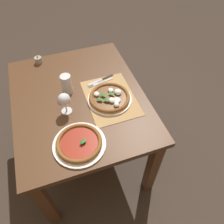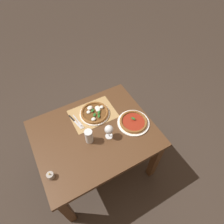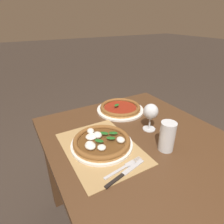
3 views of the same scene
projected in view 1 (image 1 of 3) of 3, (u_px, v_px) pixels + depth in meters
The scene contains 10 objects.
ground_plane at pixel (88, 150), 2.09m from camera, with size 24.00×24.00×0.00m, color #382D26.
dining_table at pixel (80, 108), 1.61m from camera, with size 1.11×0.90×0.74m.
paper_placemat at pixel (110, 98), 1.51m from camera, with size 0.44×0.33×0.00m, color #A88451.
pizza_near at pixel (110, 98), 1.48m from camera, with size 0.30×0.30×0.05m.
pizza_far at pixel (79, 143), 1.26m from camera, with size 0.31×0.31×0.04m.
wine_glass at pixel (64, 100), 1.36m from camera, with size 0.08×0.08×0.16m.
pint_glass at pixel (67, 85), 1.50m from camera, with size 0.07×0.07×0.15m.
fork at pixel (100, 83), 1.61m from camera, with size 0.05×0.20×0.00m.
knife at pixel (101, 80), 1.63m from camera, with size 0.07×0.21×0.01m.
votive_candle at pixel (38, 60), 1.75m from camera, with size 0.06×0.06×0.07m.
Camera 1 is at (-1.07, 0.13, 1.84)m, focal length 35.00 mm.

